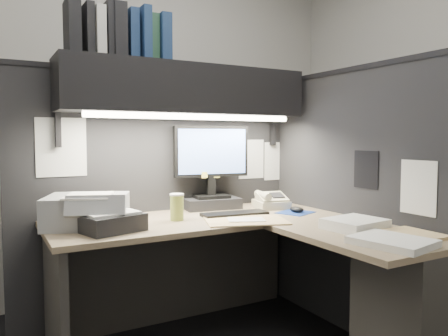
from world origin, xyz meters
The scene contains 20 objects.
wall_back centered at (0.00, 1.50, 1.35)m, with size 3.50×0.04×2.70m, color #BAB7B1.
partition_back centered at (0.03, 0.93, 0.80)m, with size 1.90×0.06×1.60m, color black.
partition_right centered at (0.98, 0.18, 0.80)m, with size 0.06×1.50×1.60m, color black.
desk centered at (0.43, 0.00, 0.44)m, with size 1.70×1.53×0.73m.
overhead_shelf centered at (0.12, 0.75, 1.50)m, with size 1.55×0.34×0.30m, color black.
task_light_tube centered at (0.12, 0.61, 1.33)m, with size 0.04×0.04×1.32m, color white.
monitor centered at (0.33, 0.82, 0.95)m, with size 0.51×0.27×0.55m.
keyboard centered at (0.34, 0.51, 0.74)m, with size 0.41×0.14×0.02m, color black.
mousepad centered at (0.72, 0.41, 0.73)m, with size 0.21×0.19×0.00m, color navy.
mouse centered at (0.73, 0.40, 0.75)m, with size 0.06×0.10×0.04m, color black.
telephone centered at (0.70, 0.64, 0.77)m, with size 0.20×0.21×0.08m, color beige.
coffee_cup centered at (-0.03, 0.54, 0.80)m, with size 0.08×0.08×0.14m, color #A7B94A.
printer centered at (-0.52, 0.62, 0.81)m, with size 0.42×0.35×0.17m, color gray.
notebook_stack centered at (-0.44, 0.44, 0.77)m, with size 0.29×0.24×0.09m, color black.
open_folder centered at (0.30, 0.32, 0.73)m, with size 0.45×0.30×0.01m, color tan.
paper_stack_a centered at (0.68, -0.14, 0.76)m, with size 0.28×0.24×0.05m, color white.
paper_stack_b centered at (0.57, -0.46, 0.75)m, with size 0.26×0.32×0.03m, color white.
manila_stack centered at (0.82, -0.39, 0.74)m, with size 0.21×0.27×0.02m, color tan.
binder_row centered at (-0.30, 0.75, 1.79)m, with size 0.57×0.26×0.31m.
pinned_papers centered at (0.42, 0.56, 1.05)m, with size 1.76×1.31×0.51m.
Camera 1 is at (-1.00, -1.76, 1.21)m, focal length 35.00 mm.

